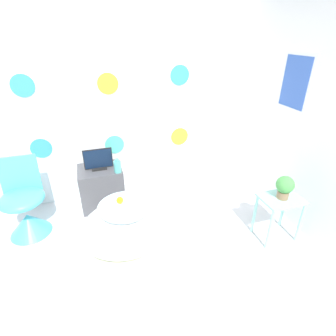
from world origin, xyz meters
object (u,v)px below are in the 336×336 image
object	(u,v)px
bathtub	(127,228)
chair	(26,211)
potted_plant_left	(285,186)
tv	(98,160)
vase	(117,166)

from	to	relation	value
bathtub	chair	bearing A→B (deg)	148.69
chair	potted_plant_left	size ratio (longest dim) A/B	3.51
tv	potted_plant_left	size ratio (longest dim) A/B	1.39
bathtub	tv	size ratio (longest dim) A/B	2.63
bathtub	chair	distance (m)	1.18
vase	tv	bearing A→B (deg)	142.88
tv	vase	xyz separation A→B (m)	(0.21, -0.16, -0.04)
chair	potted_plant_left	world-z (taller)	chair
chair	tv	world-z (taller)	chair
bathtub	potted_plant_left	bearing A→B (deg)	-9.38
tv	potted_plant_left	distance (m)	2.11
vase	chair	bearing A→B (deg)	-171.86
chair	vase	xyz separation A→B (m)	(1.04, 0.15, 0.32)
bathtub	potted_plant_left	distance (m)	1.63
vase	bathtub	bearing A→B (deg)	-92.51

